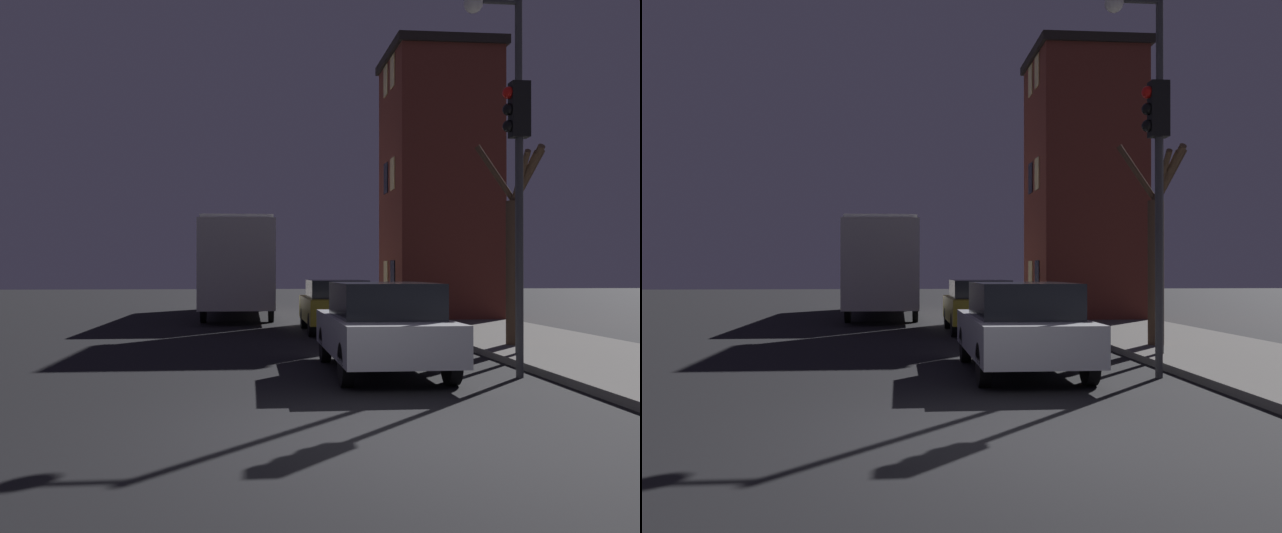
% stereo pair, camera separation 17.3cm
% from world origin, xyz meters
% --- Properties ---
extents(ground_plane, '(120.00, 120.00, 0.00)m').
position_xyz_m(ground_plane, '(0.00, 0.00, 0.00)').
color(ground_plane, black).
extents(brick_building, '(3.73, 4.36, 9.36)m').
position_xyz_m(brick_building, '(5.39, 17.40, 4.83)').
color(brick_building, brown).
rests_on(brick_building, sidewalk).
extents(streetlamp, '(1.15, 0.37, 6.93)m').
position_xyz_m(streetlamp, '(3.66, 6.01, 4.56)').
color(streetlamp, '#38383A').
rests_on(streetlamp, sidewalk).
extents(traffic_light, '(0.43, 0.24, 4.78)m').
position_xyz_m(traffic_light, '(3.04, 3.81, 3.41)').
color(traffic_light, '#38383A').
rests_on(traffic_light, ground).
extents(bare_tree, '(1.48, 1.35, 4.33)m').
position_xyz_m(bare_tree, '(4.44, 7.52, 2.25)').
color(bare_tree, '#473323').
rests_on(bare_tree, sidewalk).
extents(bus, '(2.44, 11.01, 3.49)m').
position_xyz_m(bus, '(-1.67, 20.17, 2.08)').
color(bus, beige).
rests_on(bus, ground).
extents(car_near_lane, '(1.79, 4.45, 1.53)m').
position_xyz_m(car_near_lane, '(0.95, 4.56, 0.80)').
color(car_near_lane, '#B7BABF').
rests_on(car_near_lane, ground).
extents(car_mid_lane, '(1.76, 4.07, 1.47)m').
position_xyz_m(car_mid_lane, '(1.13, 12.51, 0.77)').
color(car_mid_lane, olive).
rests_on(car_mid_lane, ground).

